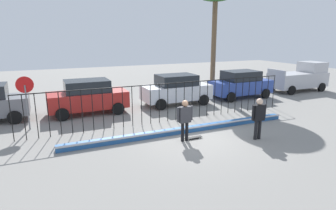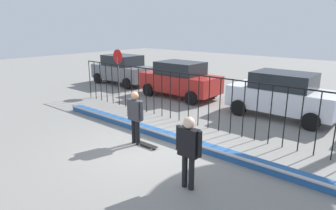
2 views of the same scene
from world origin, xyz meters
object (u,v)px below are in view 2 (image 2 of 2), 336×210
Objects in this scene: parked_car_red at (180,79)px; parked_car_white at (282,95)px; skateboard at (147,145)px; parked_car_gray at (123,69)px; stop_sign at (118,66)px; camera_operator at (189,146)px; skateboarder at (135,113)px.

parked_car_white is (5.48, -0.06, 0.00)m from parked_car_red.
parked_car_white reaches higher than skateboard.
stop_sign is at bearing -45.29° from parked_car_gray.
parked_car_white is (2.06, 5.96, 0.91)m from skateboard.
camera_operator is 10.39m from stop_sign.
skateboard is at bearing -37.06° from parked_car_gray.
parked_car_white is at bearing 65.38° from skateboarder.
skateboard is at bearing -63.30° from parked_car_red.
stop_sign is at bearing 142.03° from skateboarder.
stop_sign is at bearing -171.41° from parked_car_white.
camera_operator is 9.25m from parked_car_red.
parked_car_gray is at bearing 174.76° from parked_car_white.
parked_car_gray is 1.00× the size of parked_car_red.
stop_sign reaches higher than parked_car_white.
parked_car_white is 1.72× the size of stop_sign.
parked_car_gray is 10.61m from parked_car_white.
stop_sign is (-5.95, 4.32, 0.57)m from skateboarder.
skateboard is 6.98m from parked_car_red.
stop_sign reaches higher than skateboard.
skateboard is 6.37m from parked_car_white.
parked_car_gray and parked_car_red have the same top height.
parked_car_white is at bearing -84.60° from camera_operator.
parked_car_red is (-3.42, 6.01, 0.91)m from skateboard.
skateboarder is 1.09m from skateboard.
skateboarder is 6.51m from parked_car_white.
skateboarder is 0.98× the size of camera_operator.
parked_car_red is (-5.89, 7.13, -0.09)m from camera_operator.
skateboard is at bearing 5.28° from skateboarder.
camera_operator reaches higher than skateboarder.
stop_sign reaches higher than parked_car_gray.
parked_car_gray is at bearing -32.34° from camera_operator.
skateboard is 0.19× the size of parked_car_red.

